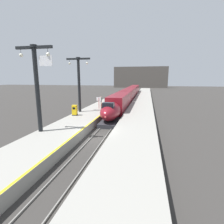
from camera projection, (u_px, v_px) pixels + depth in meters
The scene contains 16 objects.
ground_plane at pixel (97, 140), 18.97m from camera, with size 260.00×260.00×0.00m, color #33302D.
platform_left at pixel (110, 103), 43.43m from camera, with size 4.80×110.00×1.05m, color gray.
platform_right at pixel (142, 104), 41.82m from camera, with size 4.80×110.00×1.05m, color gray.
platform_left_safety_stripe at pixel (119, 101), 42.87m from camera, with size 0.20×107.80×0.01m, color yellow.
rail_main_left at pixel (124, 103), 45.50m from camera, with size 0.08×110.00×0.12m, color slate.
rail_main_right at pixel (130, 103), 45.21m from camera, with size 0.08×110.00×0.12m, color slate.
highspeed_train_main at pixel (129, 95), 48.77m from camera, with size 2.92×56.67×3.60m.
station_column_near at pixel (37, 80), 17.45m from camera, with size 4.00×0.68×8.88m.
station_column_mid at pixel (79, 80), 28.15m from camera, with size 4.00×0.68×8.93m.
passenger_near_edge at pixel (101, 100), 37.19m from camera, with size 0.49×0.40×1.69m.
passenger_mid_platform at pixel (101, 106), 28.68m from camera, with size 0.22×0.57×1.69m.
passenger_far_waiting at pixel (108, 101), 34.84m from camera, with size 0.53×0.35×1.69m.
rolling_suitcase at pixel (109, 103), 36.84m from camera, with size 0.40×0.22×0.98m.
ticket_machine_yellow at pixel (75, 111), 26.17m from camera, with size 0.76×0.62×1.60m.
departure_info_board at pixel (99, 101), 31.91m from camera, with size 0.90×0.10×2.12m.
terminus_back_wall at pixel (140, 77), 115.49m from camera, with size 36.00×2.00×14.00m, color #4C4742.
Camera 1 is at (5.29, -17.28, 6.75)m, focal length 27.42 mm.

